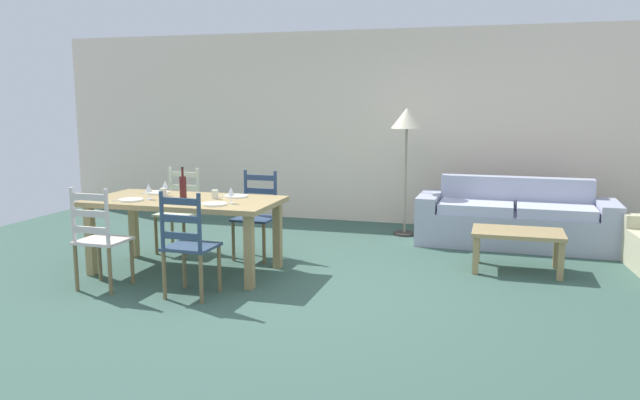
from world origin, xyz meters
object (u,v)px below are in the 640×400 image
(wine_bottle, at_px, (183,186))
(coffee_table, at_px, (518,237))
(dining_table, at_px, (185,207))
(wine_glass_far_left, at_px, (165,185))
(coffee_cup_primary, at_px, (215,194))
(dining_chair_near_right, at_px, (188,245))
(couch, at_px, (514,221))
(coffee_cup_secondary, at_px, (163,193))
(dining_chair_far_right, at_px, (256,215))
(dining_chair_far_left, at_px, (180,210))
(dining_chair_near_left, at_px, (99,239))
(wine_glass_near_right, at_px, (231,192))
(standing_lamp, at_px, (407,126))
(wine_glass_near_left, at_px, (149,189))

(wine_bottle, bearing_deg, coffee_table, 15.22)
(dining_table, bearing_deg, coffee_table, 16.22)
(wine_glass_far_left, height_order, coffee_cup_primary, wine_glass_far_left)
(dining_chair_near_right, bearing_deg, couch, 45.99)
(coffee_cup_secondary, bearing_deg, wine_glass_far_left, 105.14)
(dining_chair_far_right, relative_size, couch, 0.42)
(dining_chair_far_left, relative_size, wine_bottle, 3.04)
(dining_table, distance_m, dining_chair_near_left, 0.91)
(dining_table, xyz_separation_m, coffee_table, (3.24, 0.94, -0.31))
(dining_chair_near_right, distance_m, wine_bottle, 1.01)
(dining_table, relative_size, wine_glass_near_right, 11.80)
(dining_chair_near_right, distance_m, wine_glass_near_right, 0.74)
(dining_chair_far_left, bearing_deg, coffee_cup_primary, -40.75)
(dining_table, relative_size, standing_lamp, 1.16)
(dining_table, xyz_separation_m, dining_chair_near_right, (0.43, -0.75, -0.19))
(dining_chair_far_left, relative_size, wine_glass_far_left, 5.96)
(dining_table, bearing_deg, couch, 33.66)
(wine_glass_far_left, xyz_separation_m, coffee_cup_primary, (0.59, -0.05, -0.07))
(wine_glass_near_right, bearing_deg, wine_glass_near_left, -179.96)
(dining_chair_far_right, height_order, wine_glass_near_right, dining_chair_far_right)
(dining_table, distance_m, couch, 3.91)
(wine_bottle, bearing_deg, coffee_cup_secondary, 179.69)
(dining_chair_near_right, height_order, wine_glass_near_left, dining_chair_near_right)
(dining_table, height_order, dining_chair_far_left, dining_chair_far_left)
(dining_chair_near_right, height_order, coffee_cup_primary, dining_chair_near_right)
(wine_glass_near_right, bearing_deg, dining_chair_near_right, -102.74)
(wine_glass_near_left, xyz_separation_m, wine_glass_far_left, (0.03, 0.27, 0.00))
(coffee_cup_primary, bearing_deg, wine_glass_near_left, -159.77)
(coffee_cup_secondary, distance_m, coffee_table, 3.65)
(dining_chair_near_left, height_order, dining_chair_near_right, same)
(dining_table, height_order, dining_chair_near_right, dining_chair_near_right)
(dining_chair_far_right, bearing_deg, dining_chair_far_left, 178.36)
(wine_glass_near_right, xyz_separation_m, coffee_table, (2.67, 1.08, -0.51))
(dining_chair_near_left, xyz_separation_m, coffee_cup_primary, (0.76, 0.85, 0.32))
(wine_glass_near_left, height_order, coffee_table, wine_glass_near_left)
(dining_chair_near_left, bearing_deg, standing_lamp, 52.76)
(dining_chair_near_right, xyz_separation_m, coffee_cup_secondary, (-0.70, 0.80, 0.32))
(dining_chair_far_left, distance_m, dining_chair_far_right, 0.96)
(dining_chair_near_right, height_order, wine_glass_far_left, dining_chair_near_right)
(wine_glass_far_left, distance_m, coffee_cup_primary, 0.59)
(dining_chair_near_left, height_order, standing_lamp, standing_lamp)
(dining_table, bearing_deg, coffee_cup_primary, 17.54)
(dining_chair_far_left, distance_m, coffee_cup_primary, 1.07)
(dining_chair_near_right, distance_m, coffee_cup_primary, 0.91)
(wine_glass_far_left, bearing_deg, wine_bottle, -19.56)
(coffee_cup_secondary, height_order, standing_lamp, standing_lamp)
(dining_chair_far_left, distance_m, coffee_table, 3.73)
(wine_bottle, height_order, wine_glass_near_right, wine_bottle)
(wine_glass_near_right, relative_size, coffee_cup_primary, 1.79)
(dining_chair_far_left, distance_m, couch, 3.98)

